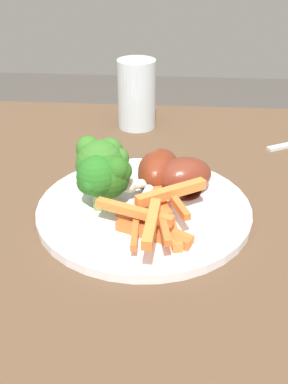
{
  "coord_description": "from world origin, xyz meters",
  "views": [
    {
      "loc": [
        -0.09,
        0.56,
        1.04
      ],
      "look_at": [
        -0.05,
        0.05,
        0.75
      ],
      "focal_mm": 43.41,
      "sensor_mm": 36.0,
      "label": 1
    }
  ],
  "objects": [
    {
      "name": "chicken_drumstick_near",
      "position": [
        -0.09,
        0.02,
        0.75
      ],
      "size": [
        0.12,
        0.08,
        0.05
      ],
      "color": "#4F1A11",
      "rests_on": "dinner_plate"
    },
    {
      "name": "carrot_fries_pile",
      "position": [
        -0.07,
        0.11,
        0.75
      ],
      "size": [
        0.13,
        0.16,
        0.05
      ],
      "color": "orange",
      "rests_on": "dinner_plate"
    },
    {
      "name": "dinner_plate",
      "position": [
        -0.05,
        0.05,
        0.72
      ],
      "size": [
        0.27,
        0.27,
        0.01
      ],
      "primitive_type": "cylinder",
      "color": "white",
      "rests_on": "dining_table"
    },
    {
      "name": "water_glass",
      "position": [
        -0.01,
        -0.24,
        0.78
      ],
      "size": [
        0.07,
        0.07,
        0.12
      ],
      "primitive_type": "cylinder",
      "color": "silver",
      "rests_on": "dining_table"
    },
    {
      "name": "dining_table",
      "position": [
        0.0,
        0.0,
        0.61
      ],
      "size": [
        1.26,
        0.71,
        0.72
      ],
      "color": "brown",
      "rests_on": "ground_plane"
    },
    {
      "name": "broccoli_floret_front",
      "position": [
        0.01,
        0.06,
        0.77
      ],
      "size": [
        0.05,
        0.05,
        0.07
      ],
      "color": "#7EA05B",
      "rests_on": "dinner_plate"
    },
    {
      "name": "broccoli_floret_middle",
      "position": [
        0.0,
        0.05,
        0.77
      ],
      "size": [
        0.07,
        0.06,
        0.07
      ],
      "color": "#77A560",
      "rests_on": "dinner_plate"
    },
    {
      "name": "chicken_drumstick_far",
      "position": [
        -0.06,
        0.01,
        0.75
      ],
      "size": [
        0.07,
        0.14,
        0.05
      ],
      "color": "#52190D",
      "rests_on": "dinner_plate"
    },
    {
      "name": "broccoli_floret_back",
      "position": [
        0.01,
        0.03,
        0.78
      ],
      "size": [
        0.07,
        0.06,
        0.08
      ],
      "color": "#8BA44E",
      "rests_on": "dinner_plate"
    }
  ]
}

